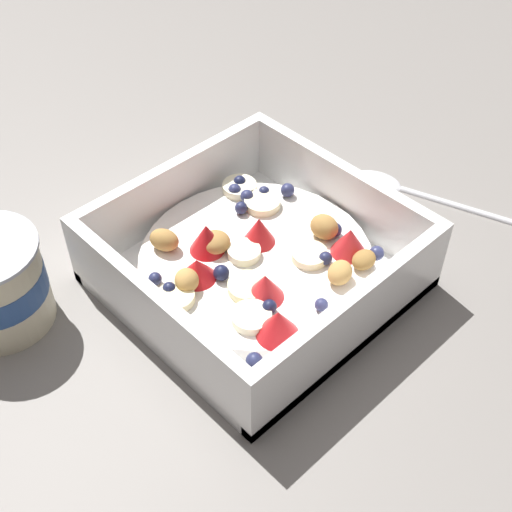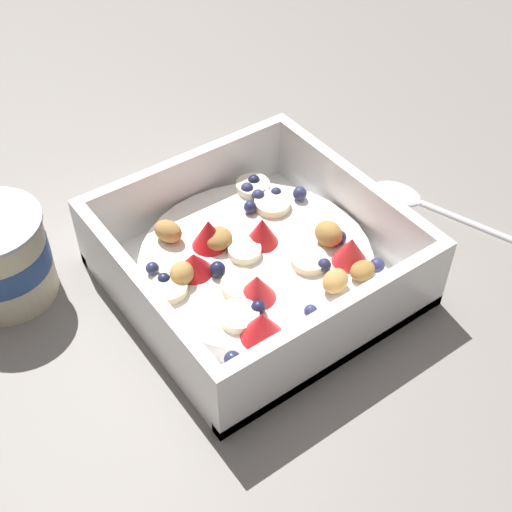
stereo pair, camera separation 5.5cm
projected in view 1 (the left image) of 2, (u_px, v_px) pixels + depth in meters
ground_plane at (252, 293)px, 0.56m from camera, size 2.40×2.40×0.00m
fruit_bowl at (256, 264)px, 0.55m from camera, size 0.21×0.21×0.07m
spoon at (404, 187)px, 0.65m from camera, size 0.07×0.17×0.01m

